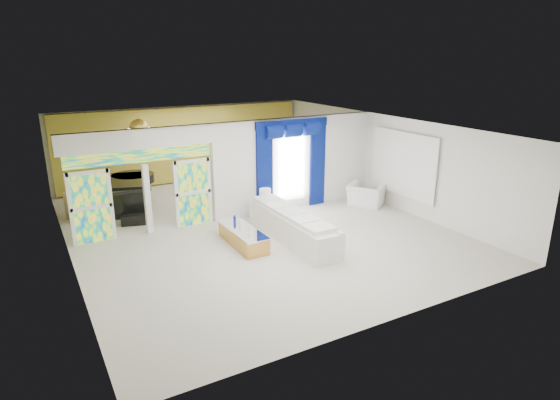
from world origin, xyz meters
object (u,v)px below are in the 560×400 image
armchair (366,195)px  console_table (274,211)px  white_sofa (292,227)px  grand_piano (124,195)px  coffee_table (243,237)px

armchair → console_table: bearing=46.4°
white_sofa → grand_piano: (-3.48, 4.94, 0.15)m
coffee_table → grand_piano: bearing=114.6°
console_table → coffee_table: bearing=-138.2°
console_table → grand_piano: 4.98m
white_sofa → console_table: bearing=76.8°
white_sofa → grand_piano: size_ratio=1.87×
grand_piano → coffee_table: bearing=-48.7°
console_table → armchair: armchair is taller
coffee_table → console_table: size_ratio=1.76×
white_sofa → armchair: 3.97m
armchair → grand_piano: 8.03m
coffee_table → console_table: bearing=41.8°
armchair → grand_piano: size_ratio=0.56×
armchair → grand_piano: (-7.20, 3.57, 0.14)m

